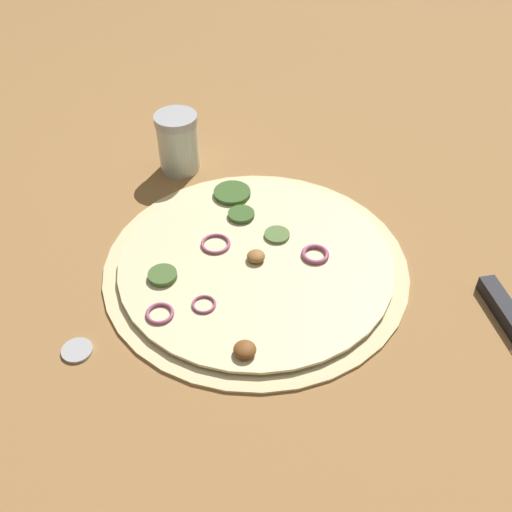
{
  "coord_description": "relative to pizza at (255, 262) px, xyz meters",
  "views": [
    {
      "loc": [
        0.31,
        0.44,
        0.52
      ],
      "look_at": [
        0.0,
        0.0,
        0.02
      ],
      "focal_mm": 42.0,
      "sensor_mm": 36.0,
      "label": 1
    }
  ],
  "objects": [
    {
      "name": "ground_plane",
      "position": [
        -0.0,
        0.0,
        -0.01
      ],
      "size": [
        3.0,
        3.0,
        0.0
      ],
      "primitive_type": "plane",
      "color": "#9E703F"
    },
    {
      "name": "loose_cap",
      "position": [
        0.24,
        -0.0,
        -0.0
      ],
      "size": [
        0.03,
        0.03,
        0.01
      ],
      "color": "#B2B2B7",
      "rests_on": "ground_plane"
    },
    {
      "name": "spice_jar",
      "position": [
        -0.03,
        -0.24,
        0.04
      ],
      "size": [
        0.06,
        0.06,
        0.09
      ],
      "color": "silver",
      "rests_on": "ground_plane"
    },
    {
      "name": "pizza",
      "position": [
        0.0,
        0.0,
        0.0
      ],
      "size": [
        0.38,
        0.38,
        0.02
      ],
      "color": "beige",
      "rests_on": "ground_plane"
    }
  ]
}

